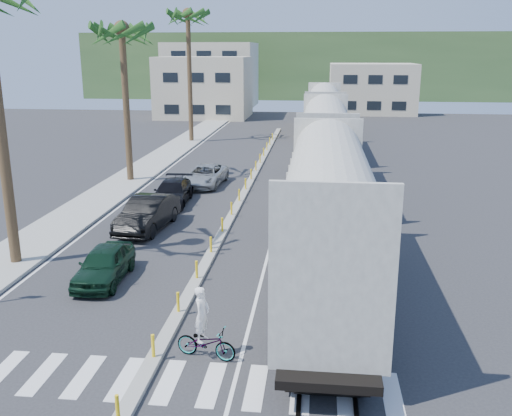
{
  "coord_description": "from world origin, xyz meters",
  "views": [
    {
      "loc": [
        4.59,
        -15.39,
        8.72
      ],
      "look_at": [
        1.91,
        8.82,
        2.0
      ],
      "focal_mm": 40.0,
      "sensor_mm": 36.0,
      "label": 1
    }
  ],
  "objects": [
    {
      "name": "car_rear",
      "position": [
        -2.9,
        21.34,
        0.69
      ],
      "size": [
        3.02,
        5.28,
        1.37
      ],
      "primitive_type": "imported",
      "rotation": [
        0.0,
        0.0,
        -0.08
      ],
      "color": "#A7AAAC",
      "rests_on": "ground"
    },
    {
      "name": "crosswalk",
      "position": [
        0.0,
        -2.0,
        0.01
      ],
      "size": [
        14.0,
        2.2,
        0.01
      ],
      "primitive_type": "cube",
      "color": "silver",
      "rests_on": "ground"
    },
    {
      "name": "lane_markings",
      "position": [
        -2.15,
        25.0,
        0.0
      ],
      "size": [
        9.42,
        90.0,
        0.01
      ],
      "color": "silver",
      "rests_on": "ground"
    },
    {
      "name": "hillside",
      "position": [
        0.0,
        100.0,
        6.0
      ],
      "size": [
        80.0,
        20.0,
        12.0
      ],
      "primitive_type": "cube",
      "color": "#385628",
      "rests_on": "ground"
    },
    {
      "name": "car_third",
      "position": [
        -3.89,
        16.4,
        0.7
      ],
      "size": [
        2.38,
        4.98,
        1.39
      ],
      "primitive_type": "imported",
      "rotation": [
        0.0,
        0.0,
        0.05
      ],
      "color": "black",
      "rests_on": "ground"
    },
    {
      "name": "ground",
      "position": [
        0.0,
        0.0,
        0.0
      ],
      "size": [
        140.0,
        140.0,
        0.0
      ],
      "primitive_type": "plane",
      "color": "#28282B",
      "rests_on": "ground"
    },
    {
      "name": "car_lead",
      "position": [
        -3.59,
        4.66,
        0.69
      ],
      "size": [
        1.93,
        4.19,
        1.39
      ],
      "primitive_type": "imported",
      "rotation": [
        0.0,
        0.0,
        0.04
      ],
      "color": "black",
      "rests_on": "ground"
    },
    {
      "name": "median",
      "position": [
        0.0,
        19.96,
        0.09
      ],
      "size": [
        0.45,
        60.0,
        0.85
      ],
      "color": "gray",
      "rests_on": "ground"
    },
    {
      "name": "palm_trees",
      "position": [
        -8.1,
        22.7,
        10.81
      ],
      "size": [
        3.5,
        37.2,
        13.75
      ],
      "color": "brown",
      "rests_on": "ground"
    },
    {
      "name": "buildings",
      "position": [
        -6.41,
        71.66,
        4.36
      ],
      "size": [
        38.0,
        27.0,
        10.0
      ],
      "color": "#B7AE92",
      "rests_on": "ground"
    },
    {
      "name": "freight_train",
      "position": [
        5.0,
        24.45,
        2.91
      ],
      "size": [
        3.0,
        60.94,
        5.85
      ],
      "color": "#A2A094",
      "rests_on": "ground"
    },
    {
      "name": "car_second",
      "position": [
        -3.87,
        11.4,
        0.83
      ],
      "size": [
        2.75,
        5.39,
        1.66
      ],
      "primitive_type": "imported",
      "rotation": [
        0.0,
        0.0,
        -0.1
      ],
      "color": "black",
      "rests_on": "ground"
    },
    {
      "name": "sidewalk",
      "position": [
        -8.5,
        25.0,
        0.07
      ],
      "size": [
        3.0,
        90.0,
        0.15
      ],
      "primitive_type": "cube",
      "color": "gray",
      "rests_on": "ground"
    },
    {
      "name": "rails",
      "position": [
        5.0,
        28.0,
        0.03
      ],
      "size": [
        1.56,
        100.0,
        0.06
      ],
      "color": "black",
      "rests_on": "ground"
    },
    {
      "name": "cyclist",
      "position": [
        1.46,
        -0.63,
        0.7
      ],
      "size": [
        1.44,
        2.12,
        2.23
      ],
      "rotation": [
        0.0,
        0.0,
        1.35
      ],
      "color": "#9EA0A5",
      "rests_on": "ground"
    }
  ]
}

